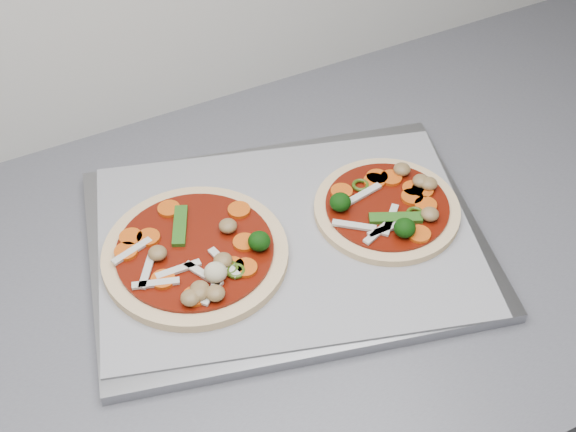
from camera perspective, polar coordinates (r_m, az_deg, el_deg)
name	(u,v)px	position (r m, az deg, el deg)	size (l,w,h in m)	color
countertop	(250,286)	(0.88, -2.69, -4.97)	(3.60, 0.60, 0.04)	slate
baking_tray	(287,243)	(0.88, -0.10, -1.90)	(0.42, 0.31, 0.01)	gray
parchment	(287,238)	(0.88, -0.10, -1.55)	(0.41, 0.30, 0.00)	gray
pizza_left	(197,254)	(0.85, -6.50, -2.74)	(0.27, 0.27, 0.03)	beige
pizza_right	(389,207)	(0.90, 7.16, 0.65)	(0.20, 0.20, 0.03)	beige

